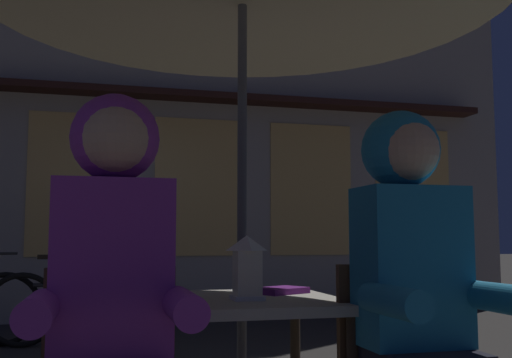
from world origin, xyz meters
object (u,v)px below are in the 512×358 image
at_px(cafe_table, 242,325).
at_px(lantern, 247,266).
at_px(person_right_hooded, 415,273).
at_px(bicycle_third, 81,307).
at_px(person_left_hooded, 112,278).
at_px(book, 281,290).

xyz_separation_m(cafe_table, lantern, (-0.00, -0.09, 0.22)).
xyz_separation_m(person_right_hooded, bicycle_third, (-1.16, 3.90, -0.50)).
distance_m(cafe_table, person_right_hooded, 0.67).
distance_m(cafe_table, person_left_hooded, 0.67).
distance_m(lantern, bicycle_third, 3.66).
relative_size(lantern, book, 1.16).
bearing_deg(book, lantern, -160.45).
height_order(cafe_table, book, book).
xyz_separation_m(cafe_table, person_left_hooded, (-0.48, -0.43, 0.21)).
bearing_deg(book, person_left_hooded, -168.87).
bearing_deg(cafe_table, book, 33.22).
bearing_deg(book, person_right_hooded, -90.35).
distance_m(lantern, book, 0.31).
height_order(person_left_hooded, book, person_left_hooded).
height_order(lantern, person_right_hooded, person_right_hooded).
height_order(cafe_table, lantern, lantern).
bearing_deg(person_left_hooded, cafe_table, 41.57).
xyz_separation_m(bicycle_third, book, (0.87, -3.35, 0.41)).
bearing_deg(person_right_hooded, person_left_hooded, 180.00).
relative_size(cafe_table, book, 3.70).
xyz_separation_m(cafe_table, book, (0.19, 0.12, 0.11)).
relative_size(person_left_hooded, bicycle_third, 0.83).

